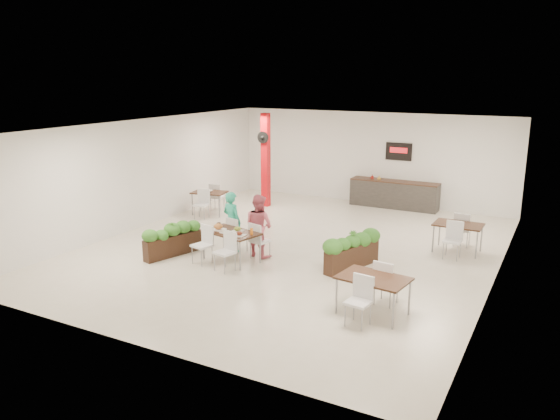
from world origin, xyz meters
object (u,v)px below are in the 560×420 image
(planter_left, at_px, (173,237))
(diner_man, at_px, (232,222))
(planter_right, at_px, (352,248))
(side_table_c, at_px, (373,283))
(side_table_b, at_px, (458,228))
(side_table_a, at_px, (209,196))
(red_column, at_px, (266,159))
(diner_woman, at_px, (259,226))
(service_counter, at_px, (394,194))
(main_table, at_px, (231,236))

(planter_left, bearing_deg, diner_man, 41.62)
(planter_right, bearing_deg, side_table_c, -60.33)
(planter_right, bearing_deg, side_table_b, 51.07)
(planter_left, relative_size, side_table_a, 0.99)
(red_column, xyz_separation_m, diner_woman, (2.50, -4.75, -0.85))
(diner_woman, relative_size, side_table_b, 0.97)
(side_table_b, bearing_deg, service_counter, 127.19)
(main_table, height_order, side_table_b, same)
(service_counter, height_order, main_table, service_counter)
(side_table_a, bearing_deg, main_table, -58.35)
(service_counter, bearing_deg, planter_right, -81.97)
(side_table_a, relative_size, side_table_b, 1.02)
(diner_woman, xyz_separation_m, side_table_b, (4.35, 2.68, -0.16))
(diner_man, distance_m, planter_right, 3.22)
(diner_man, xyz_separation_m, planter_left, (-1.13, -1.00, -0.30))
(side_table_c, bearing_deg, planter_left, 177.59)
(main_table, bearing_deg, planter_right, 18.05)
(diner_woman, bearing_deg, service_counter, -89.60)
(side_table_a, xyz_separation_m, side_table_c, (7.22, -4.85, 0.01))
(side_table_a, bearing_deg, diner_woman, -49.05)
(planter_right, height_order, side_table_c, side_table_c)
(service_counter, xyz_separation_m, main_table, (-1.91, -7.27, 0.14))
(red_column, bearing_deg, planter_right, -42.53)
(red_column, xyz_separation_m, diner_man, (1.70, -4.75, -0.86))
(main_table, distance_m, diner_man, 0.77)
(planter_left, xyz_separation_m, planter_right, (4.32, 1.27, -0.00))
(side_table_b, bearing_deg, diner_woman, -147.11)
(service_counter, bearing_deg, planter_left, -114.21)
(red_column, distance_m, planter_right, 6.74)
(diner_man, bearing_deg, side_table_a, -33.17)
(side_table_b, bearing_deg, side_table_a, 179.75)
(planter_right, bearing_deg, diner_woman, -173.79)
(diner_man, height_order, side_table_c, diner_man)
(service_counter, distance_m, side_table_b, 4.86)
(service_counter, distance_m, side_table_c, 8.85)
(service_counter, height_order, side_table_c, service_counter)
(planter_right, bearing_deg, service_counter, 98.03)
(main_table, height_order, side_table_c, same)
(service_counter, bearing_deg, red_column, -155.00)
(planter_right, relative_size, side_table_c, 1.02)
(planter_left, xyz_separation_m, side_table_a, (-1.63, 3.89, 0.13))
(diner_woman, relative_size, planter_left, 0.96)
(diner_man, distance_m, planter_left, 1.54)
(main_table, xyz_separation_m, side_table_c, (4.07, -1.31, -0.00))
(diner_woman, xyz_separation_m, side_table_c, (3.66, -1.97, -0.16))
(red_column, height_order, diner_woman, red_column)
(red_column, distance_m, diner_man, 5.12)
(planter_right, bearing_deg, red_column, 137.47)
(service_counter, bearing_deg, main_table, -104.69)
(service_counter, distance_m, main_table, 7.51)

